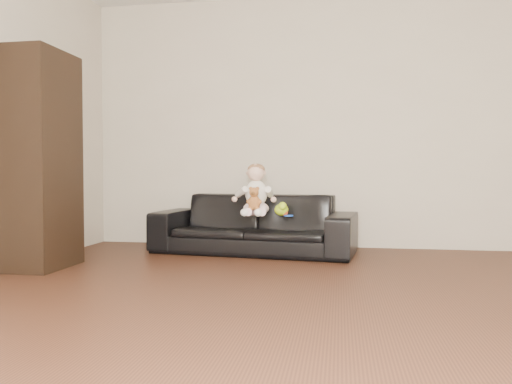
% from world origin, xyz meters
% --- Properties ---
extents(floor, '(5.50, 5.50, 0.00)m').
position_xyz_m(floor, '(0.00, 0.00, 0.00)').
color(floor, '#3D2115').
rests_on(floor, ground).
extents(wall_back, '(5.00, 0.00, 5.00)m').
position_xyz_m(wall_back, '(0.00, 2.75, 1.30)').
color(wall_back, '#C0B6A1').
rests_on(wall_back, ground).
extents(sofa, '(1.99, 0.97, 0.56)m').
position_xyz_m(sofa, '(-0.70, 2.25, 0.28)').
color(sofa, black).
rests_on(sofa, floor).
extents(cabinet, '(0.43, 0.60, 1.73)m').
position_xyz_m(cabinet, '(-2.26, 1.19, 0.87)').
color(cabinet, black).
rests_on(cabinet, floor).
extents(shelf_item, '(0.18, 0.25, 0.28)m').
position_xyz_m(shelf_item, '(-2.24, 1.19, 1.25)').
color(shelf_item, silver).
rests_on(shelf_item, cabinet).
extents(baby, '(0.38, 0.45, 0.49)m').
position_xyz_m(baby, '(-0.67, 2.14, 0.58)').
color(baby, silver).
rests_on(baby, sofa).
extents(teddy_bear, '(0.13, 0.13, 0.21)m').
position_xyz_m(teddy_bear, '(-0.66, 2.00, 0.53)').
color(teddy_bear, '#9F5E2D').
rests_on(teddy_bear, sofa).
extents(toy_green, '(0.18, 0.19, 0.11)m').
position_xyz_m(toy_green, '(-0.42, 2.16, 0.42)').
color(toy_green, '#B5E21A').
rests_on(toy_green, sofa).
extents(toy_rattle, '(0.07, 0.07, 0.06)m').
position_xyz_m(toy_rattle, '(-0.39, 2.14, 0.40)').
color(toy_rattle, '#EC431B').
rests_on(toy_rattle, sofa).
extents(toy_blue_disc, '(0.11, 0.11, 0.01)m').
position_xyz_m(toy_blue_disc, '(-0.35, 2.10, 0.37)').
color(toy_blue_disc, blue).
rests_on(toy_blue_disc, sofa).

